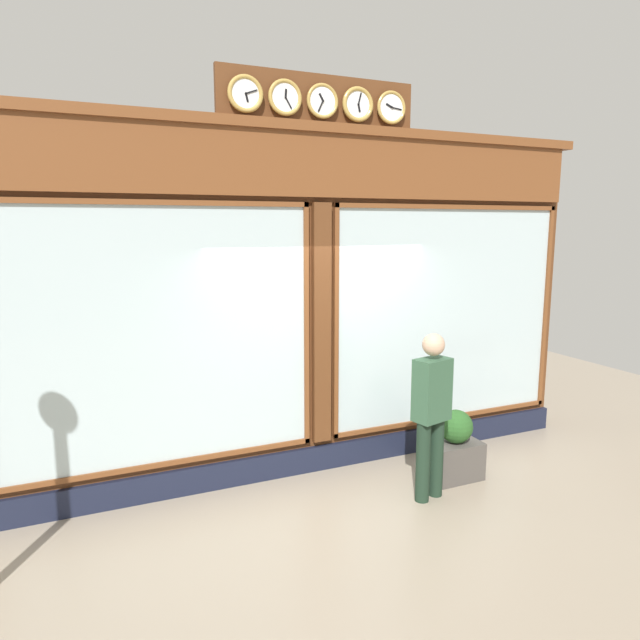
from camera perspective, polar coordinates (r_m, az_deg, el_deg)
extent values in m
plane|color=gray|center=(4.55, 16.29, -27.55)|extent=(14.00, 14.00, 0.00)
cube|color=#5B3319|center=(6.23, -0.56, 1.28)|extent=(6.65, 0.30, 3.65)
cube|color=#191E33|center=(6.54, 0.07, -13.66)|extent=(6.65, 0.08, 0.28)
cube|color=brown|center=(6.03, 0.16, 15.31)|extent=(6.52, 0.08, 0.64)
cube|color=brown|center=(6.09, 0.08, 18.77)|extent=(6.78, 0.20, 0.10)
cube|color=silver|center=(6.96, 12.86, 0.48)|extent=(2.97, 0.02, 2.50)
cube|color=brown|center=(6.86, 13.36, 11.03)|extent=(3.07, 0.04, 0.05)
cube|color=brown|center=(7.25, 12.58, -9.55)|extent=(3.07, 0.04, 0.05)
cube|color=brown|center=(7.94, 21.75, 1.13)|extent=(0.05, 0.04, 2.60)
cube|color=brown|center=(6.17, 1.62, -0.43)|extent=(0.05, 0.04, 2.60)
cube|color=silver|center=(5.66, -15.78, -1.71)|extent=(2.97, 0.02, 2.50)
cube|color=brown|center=(5.54, -16.36, 11.31)|extent=(3.07, 0.04, 0.05)
cube|color=brown|center=(6.01, -15.19, -13.76)|extent=(3.07, 0.04, 0.05)
cube|color=brown|center=(6.03, -1.39, -0.67)|extent=(0.05, 0.04, 2.60)
cube|color=#5B3319|center=(6.10, 0.11, -0.54)|extent=(0.20, 0.10, 2.60)
cube|color=#5B3319|center=(6.17, -0.08, 21.05)|extent=(2.15, 0.06, 0.55)
cylinder|color=white|center=(6.47, 7.19, 20.45)|extent=(0.28, 0.02, 0.28)
torus|color=#B79347|center=(6.46, 7.21, 20.46)|extent=(0.35, 0.04, 0.35)
cube|color=black|center=(6.44, 6.98, 20.65)|extent=(0.08, 0.01, 0.05)
cube|color=black|center=(6.48, 7.74, 20.35)|extent=(0.12, 0.01, 0.03)
sphere|color=black|center=(6.45, 7.28, 20.48)|extent=(0.02, 0.02, 0.02)
cylinder|color=white|center=(6.27, 3.82, 20.84)|extent=(0.28, 0.02, 0.28)
torus|color=#B79347|center=(6.27, 3.84, 20.85)|extent=(0.36, 0.05, 0.36)
cube|color=black|center=(6.26, 3.96, 20.52)|extent=(0.03, 0.01, 0.08)
cube|color=black|center=(6.28, 4.03, 21.37)|extent=(0.04, 0.01, 0.12)
sphere|color=black|center=(6.26, 3.91, 20.87)|extent=(0.02, 0.02, 0.02)
cylinder|color=white|center=(6.10, 0.24, 21.19)|extent=(0.28, 0.02, 0.28)
torus|color=#B79347|center=(6.10, 0.26, 21.19)|extent=(0.34, 0.04, 0.34)
cube|color=black|center=(6.09, 0.13, 21.53)|extent=(0.05, 0.01, 0.08)
cube|color=black|center=(6.07, 0.06, 20.73)|extent=(0.06, 0.01, 0.11)
sphere|color=black|center=(6.09, 0.32, 21.22)|extent=(0.02, 0.02, 0.02)
cylinder|color=white|center=(5.95, -3.54, 21.46)|extent=(0.28, 0.02, 0.28)
torus|color=#B79347|center=(5.95, -3.53, 21.47)|extent=(0.35, 0.04, 0.35)
cube|color=black|center=(5.95, -3.46, 21.85)|extent=(0.02, 0.01, 0.08)
cube|color=black|center=(5.94, -3.18, 20.99)|extent=(0.07, 0.01, 0.11)
sphere|color=black|center=(5.94, -3.48, 21.50)|extent=(0.02, 0.02, 0.02)
cylinder|color=white|center=(5.83, -7.53, 21.66)|extent=(0.28, 0.02, 0.28)
torus|color=#B79347|center=(5.82, -7.51, 21.67)|extent=(0.35, 0.04, 0.35)
cube|color=black|center=(5.81, -7.38, 21.33)|extent=(0.04, 0.01, 0.08)
cube|color=black|center=(5.84, -6.91, 21.87)|extent=(0.12, 0.01, 0.05)
sphere|color=black|center=(5.81, -7.47, 21.70)|extent=(0.02, 0.02, 0.02)
cylinder|color=#1C2F21|center=(5.85, 10.32, -13.86)|extent=(0.14, 0.14, 0.82)
cylinder|color=#1C2F21|center=(5.99, 11.63, -13.33)|extent=(0.14, 0.14, 0.82)
cube|color=#33563D|center=(5.68, 11.22, -6.90)|extent=(0.40, 0.30, 0.62)
sphere|color=tan|center=(5.57, 11.37, -2.45)|extent=(0.22, 0.22, 0.22)
cube|color=#4C4742|center=(6.47, 13.40, -13.59)|extent=(0.56, 0.36, 0.41)
sphere|color=#285623|center=(6.33, 13.53, -10.38)|extent=(0.36, 0.36, 0.36)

